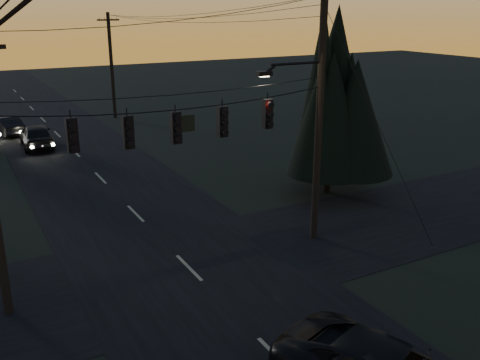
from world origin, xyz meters
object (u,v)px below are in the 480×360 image
utility_pole_left (9,312)px  sedan_oncoming_a (37,136)px  utility_pole_far_r (115,118)px  sedan_oncoming_b (7,126)px  utility_pole_right (313,238)px  evergreen_right (331,101)px

utility_pole_left → sedan_oncoming_a: 21.07m
utility_pole_far_r → sedan_oncoming_a: utility_pole_far_r is taller
utility_pole_far_r → sedan_oncoming_b: utility_pole_far_r is taller
sedan_oncoming_a → utility_pole_right: bearing=112.2°
utility_pole_right → utility_pole_far_r: utility_pole_right is taller
utility_pole_left → evergreen_right: (15.41, 4.23, 4.64)m
utility_pole_far_r → evergreen_right: evergreen_right is taller
evergreen_right → sedan_oncoming_a: 20.30m
utility_pole_left → evergreen_right: bearing=15.3°
evergreen_right → utility_pole_right: bearing=-132.8°
evergreen_right → sedan_oncoming_b: size_ratio=2.01×
utility_pole_right → utility_pole_left: (-11.50, 0.00, 0.00)m
utility_pole_right → utility_pole_far_r: size_ratio=1.18×
utility_pole_far_r → utility_pole_left: bearing=-112.3°
utility_pole_right → evergreen_right: 7.39m
sedan_oncoming_b → sedan_oncoming_a: bearing=92.8°
utility_pole_far_r → utility_pole_right: bearing=-90.0°
sedan_oncoming_b → utility_pole_right: bearing=96.8°
sedan_oncoming_a → utility_pole_far_r: bearing=-132.6°
utility_pole_right → utility_pole_far_r: 28.00m
utility_pole_right → sedan_oncoming_a: size_ratio=2.15×
utility_pole_right → sedan_oncoming_a: (-7.39, 20.64, 0.79)m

